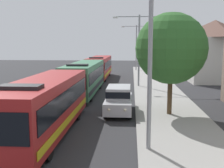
% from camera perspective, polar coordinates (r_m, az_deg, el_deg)
% --- Properties ---
extents(bus_lead, '(2.58, 10.92, 3.21)m').
position_cam_1_polar(bus_lead, '(15.32, -13.50, -4.04)').
color(bus_lead, maroon).
rests_on(bus_lead, ground_plane).
extents(bus_second_in_line, '(2.58, 11.98, 3.21)m').
position_cam_1_polar(bus_second_in_line, '(27.32, -5.63, 1.47)').
color(bus_second_in_line, '#33724C').
rests_on(bus_second_in_line, ground_plane).
extents(bus_middle, '(2.58, 11.80, 3.21)m').
position_cam_1_polar(bus_middle, '(39.66, -2.58, 3.60)').
color(bus_middle, maroon).
rests_on(bus_middle, ground_plane).
extents(white_suv, '(1.86, 4.83, 1.90)m').
position_cam_1_polar(white_suv, '(19.73, 1.40, -3.03)').
color(white_suv, '#B7B7BC').
rests_on(white_suv, ground_plane).
extents(streetlamp_near, '(5.45, 0.28, 7.58)m').
position_cam_1_polar(streetlamp_near, '(12.23, 7.92, 7.82)').
color(streetlamp_near, gray).
rests_on(streetlamp_near, sidewalk).
extents(streetlamp_mid, '(5.91, 0.28, 7.97)m').
position_cam_1_polar(streetlamp_mid, '(31.59, 5.60, 8.50)').
color(streetlamp_mid, gray).
rests_on(streetlamp_mid, sidewalk).
extents(streetlamp_far, '(5.44, 0.28, 8.12)m').
position_cam_1_polar(streetlamp_far, '(50.96, 5.05, 8.44)').
color(streetlamp_far, gray).
rests_on(streetlamp_far, sidewalk).
extents(roadside_tree, '(4.75, 4.75, 6.83)m').
position_cam_1_polar(roadside_tree, '(18.90, 12.09, 7.16)').
color(roadside_tree, '#4C3823').
rests_on(roadside_tree, sidewalk).
extents(house_distant_gabled, '(7.19, 9.06, 8.01)m').
position_cam_1_polar(house_distant_gabled, '(39.22, 20.31, 6.56)').
color(house_distant_gabled, beige).
rests_on(house_distant_gabled, ground_plane).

